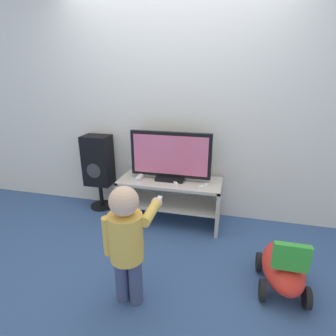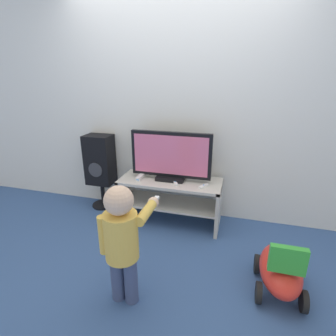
# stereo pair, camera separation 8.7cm
# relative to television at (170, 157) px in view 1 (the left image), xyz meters

# --- Properties ---
(ground_plane) EXTENTS (16.00, 16.00, 0.00)m
(ground_plane) POSITION_rel_television_xyz_m (0.00, -0.25, -0.78)
(ground_plane) COLOR #38568C
(wall_back) EXTENTS (10.00, 0.06, 2.60)m
(wall_back) POSITION_rel_television_xyz_m (0.00, 0.29, 0.52)
(wall_back) COLOR silver
(wall_back) RESTS_ON ground_plane
(tv_stand) EXTENTS (1.13, 0.46, 0.51)m
(tv_stand) POSITION_rel_television_xyz_m (0.00, -0.02, -0.44)
(tv_stand) COLOR beige
(tv_stand) RESTS_ON ground_plane
(television) EXTENTS (0.89, 0.20, 0.54)m
(television) POSITION_rel_television_xyz_m (0.00, 0.00, 0.00)
(television) COLOR black
(television) RESTS_ON tv_stand
(game_console) EXTENTS (0.05, 0.19, 0.05)m
(game_console) POSITION_rel_television_xyz_m (-0.33, -0.07, -0.24)
(game_console) COLOR white
(game_console) RESTS_ON tv_stand
(remote_primary) EXTENTS (0.09, 0.13, 0.03)m
(remote_primary) POSITION_rel_television_xyz_m (0.38, -0.11, -0.25)
(remote_primary) COLOR white
(remote_primary) RESTS_ON tv_stand
(remote_secondary) EXTENTS (0.09, 0.13, 0.03)m
(remote_secondary) POSITION_rel_television_xyz_m (0.08, -0.10, -0.25)
(remote_secondary) COLOR white
(remote_secondary) RESTS_ON tv_stand
(child) EXTENTS (0.36, 0.52, 0.94)m
(child) POSITION_rel_television_xyz_m (-0.03, -1.20, -0.23)
(child) COLOR #3F4C72
(child) RESTS_ON ground_plane
(speaker_tower) EXTENTS (0.32, 0.29, 0.94)m
(speaker_tower) POSITION_rel_television_xyz_m (-0.94, 0.12, -0.18)
(speaker_tower) COLOR black
(speaker_tower) RESTS_ON ground_plane
(ride_on_toy) EXTENTS (0.35, 0.60, 0.51)m
(ride_on_toy) POSITION_rel_television_xyz_m (1.10, -0.80, -0.58)
(ride_on_toy) COLOR red
(ride_on_toy) RESTS_ON ground_plane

